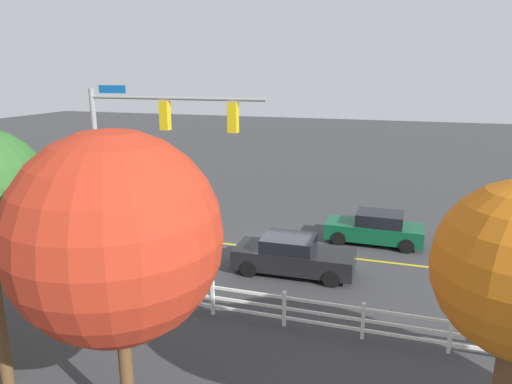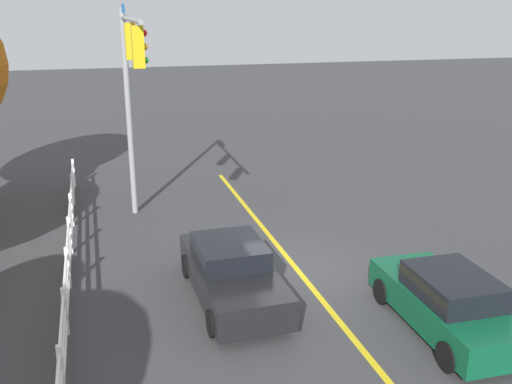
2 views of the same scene
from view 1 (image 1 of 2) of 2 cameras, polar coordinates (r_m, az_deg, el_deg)
The scene contains 7 objects.
ground_plane at distance 20.89m, azimuth 2.75°, elevation -7.01°, with size 120.00×120.00×0.00m, color #38383A.
lane_center_stripe at distance 20.32m, azimuth 13.82°, elevation -8.05°, with size 28.00×0.16×0.01m, color gold.
signal_assembly at distance 17.55m, azimuth -13.43°, elevation 5.41°, with size 6.73×0.37×7.14m.
car_0 at distance 22.09m, azimuth 14.24°, elevation -4.30°, with size 4.33×1.87×1.47m.
car_1 at distance 18.44m, azimuth 4.51°, elevation -7.68°, with size 4.64×2.00×1.46m.
white_rail_fence at distance 14.63m, azimuth 8.07°, elevation -14.41°, with size 26.10×0.10×1.15m.
tree_0 at distance 9.71m, azimuth -16.62°, elevation -5.25°, with size 4.27×4.27×6.59m.
Camera 1 is at (-4.96, 18.81, 7.61)m, focal length 33.05 mm.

